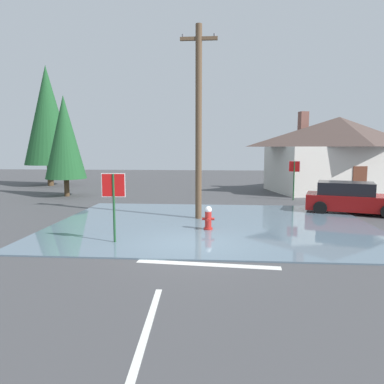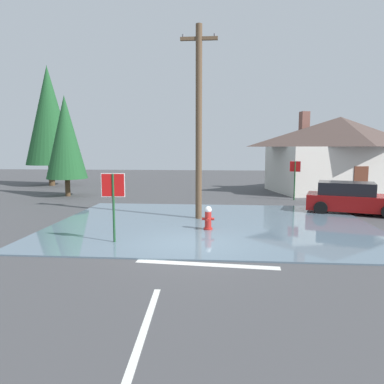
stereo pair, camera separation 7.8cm
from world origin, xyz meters
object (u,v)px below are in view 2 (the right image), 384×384
Objects in this scene: pine_tree_tall_left at (49,116)px; pine_tree_mid_left at (66,137)px; utility_pole at (199,121)px; house at (339,153)px; stop_sign_far at (295,173)px; fire_hydrant at (208,219)px; stop_sign_near at (113,193)px; parked_car at (351,198)px.

pine_tree_tall_left is 1.51× the size of pine_tree_mid_left.
house is (9.51, 11.14, -1.57)m from utility_pole.
stop_sign_far is (5.48, 6.43, -2.68)m from utility_pole.
pine_tree_tall_left is (-22.94, 2.42, 3.05)m from house.
fire_hydrant is 16.26m from house.
pine_tree_tall_left is at bearing 134.72° from utility_pole.
stop_sign_near is at bearing -58.73° from pine_tree_tall_left.
fire_hydrant is 0.40× the size of stop_sign_far.
house is (9.00, 13.34, 2.34)m from fire_hydrant.
parked_car is at bearing -16.61° from pine_tree_mid_left.
stop_sign_far is 20.63m from pine_tree_tall_left.
fire_hydrant is 8.12m from parked_car.
pine_tree_mid_left reaches higher than stop_sign_far.
pine_tree_tall_left is (-18.91, 7.13, 4.16)m from stop_sign_far.
pine_tree_tall_left is at bearing 151.25° from parked_car.
stop_sign_near is 0.22× the size of house.
stop_sign_far is 0.24× the size of pine_tree_tall_left.
pine_tree_tall_left is (-20.80, 11.41, 5.13)m from parked_car.
parked_car is (7.37, 2.15, -3.65)m from utility_pole.
utility_pole is 8.50m from parked_car.
pine_tree_tall_left reaches higher than stop_sign_near.
pine_tree_mid_left is at bearing 136.24° from fire_hydrant.
pine_tree_tall_left reaches higher than utility_pole.
parked_car is (9.93, 6.48, -0.97)m from stop_sign_near.
pine_tree_tall_left is (-13.94, 15.76, 5.39)m from fire_hydrant.
pine_tree_tall_left is at bearing 173.98° from house.
house reaches higher than stop_sign_near.
pine_tree_mid_left is at bearing -56.75° from pine_tree_tall_left.
house is (12.07, 15.47, 1.11)m from stop_sign_near.
parked_car is (-2.14, -8.99, -2.08)m from house.
house is 1.11× the size of pine_tree_tall_left.
utility_pole is 11.62m from pine_tree_mid_left.
parked_car is at bearing -103.40° from house.
utility_pole is at bearing -37.66° from pine_tree_mid_left.
utility_pole reaches higher than stop_sign_far.
utility_pole is 8.86m from stop_sign_far.
fire_hydrant is at bearing -124.01° from house.
parked_car is 0.70× the size of pine_tree_mid_left.
utility_pole reaches higher than fire_hydrant.
house is at bearing -6.02° from pine_tree_tall_left.
fire_hydrant is 0.11× the size of utility_pole.
utility_pole reaches higher than pine_tree_mid_left.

